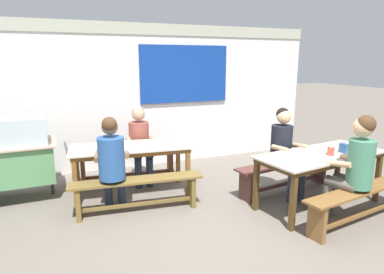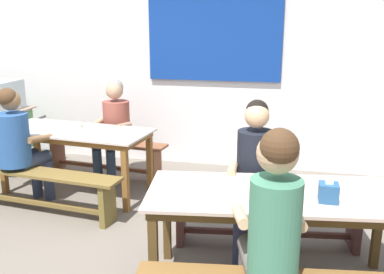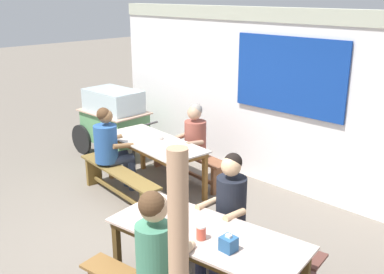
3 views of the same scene
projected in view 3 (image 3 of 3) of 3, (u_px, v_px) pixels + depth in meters
The scene contains 15 objects.
ground_plane at pixel (132, 241), 5.24m from camera, with size 40.00×40.00×0.00m, color #6C6358.
backdrop_wall at pixel (266, 94), 6.55m from camera, with size 6.17×0.23×2.60m.
dining_table_far at pixel (154, 146), 6.44m from camera, with size 1.78×0.89×0.75m.
dining_table_near at pixel (206, 239), 4.01m from camera, with size 1.91×1.01×0.75m.
bench_far_back at pixel (187, 160), 6.92m from camera, with size 1.68×0.45×0.46m.
bench_far_front at pixel (119, 180), 6.18m from camera, with size 1.74×0.45×0.46m.
bench_near_back at pixel (240, 245), 4.59m from camera, with size 1.77×0.55×0.46m.
food_cart at pixel (114, 118), 7.83m from camera, with size 1.54×0.83×1.19m.
person_left_back_turned at pixel (110, 145), 6.31m from camera, with size 0.49×0.57×1.29m.
person_near_front at pixel (158, 253), 3.61m from camera, with size 0.47×0.54×1.36m.
person_center_facing at pixel (192, 139), 6.61m from camera, with size 0.45×0.60×1.25m.
person_right_near_table at pixel (227, 208), 4.47m from camera, with size 0.43×0.58×1.29m.
tissue_box at pixel (228, 244), 3.69m from camera, with size 0.13×0.12×0.15m.
condiment_jar at pixel (201, 232), 3.86m from camera, with size 0.09×0.09×0.13m.
soup_bowl at pixel (158, 137), 6.50m from camera, with size 0.14×0.14×0.05m, color silver.
Camera 3 is at (3.73, -2.79, 2.80)m, focal length 41.55 mm.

